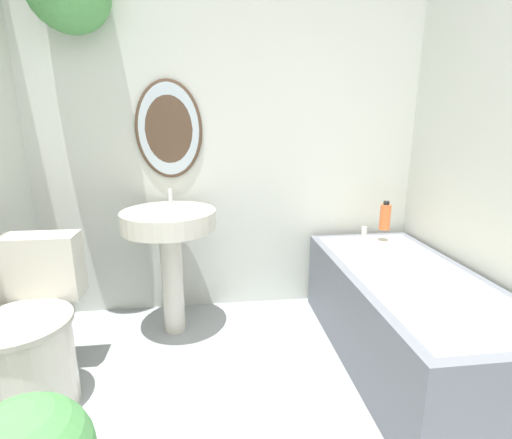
# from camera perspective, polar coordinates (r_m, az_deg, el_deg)

# --- Properties ---
(wall_back) EXTENTS (2.61, 0.44, 2.40)m
(wall_back) POSITION_cam_1_polar(r_m,az_deg,el_deg) (2.44, -8.13, 16.43)
(wall_back) COLOR silver
(wall_back) RESTS_ON ground_plane
(toilet) EXTENTS (0.43, 0.58, 0.74)m
(toilet) POSITION_cam_1_polar(r_m,az_deg,el_deg) (2.05, -31.46, -15.78)
(toilet) COLOR beige
(toilet) RESTS_ON ground_plane
(pedestal_sink) EXTENTS (0.55, 0.55, 0.87)m
(pedestal_sink) POSITION_cam_1_polar(r_m,az_deg,el_deg) (2.23, -13.12, -2.41)
(pedestal_sink) COLOR beige
(pedestal_sink) RESTS_ON ground_plane
(bathtub) EXTENTS (0.68, 1.44, 0.58)m
(bathtub) POSITION_cam_1_polar(r_m,az_deg,el_deg) (2.19, 22.22, -13.53)
(bathtub) COLOR slate
(bathtub) RESTS_ON ground_plane
(shampoo_bottle) EXTENTS (0.07, 0.07, 0.19)m
(shampoo_bottle) POSITION_cam_1_polar(r_m,az_deg,el_deg) (2.55, 19.25, 0.44)
(shampoo_bottle) COLOR #DB6633
(shampoo_bottle) RESTS_ON bathtub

